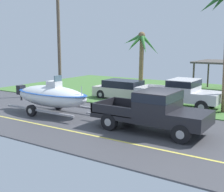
% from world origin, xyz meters
% --- Properties ---
extents(ground, '(36.00, 22.00, 0.11)m').
position_xyz_m(ground, '(0.00, 8.38, -0.01)').
color(ground, '#424247').
extents(pickup_truck_towing, '(5.57, 2.14, 1.92)m').
position_xyz_m(pickup_truck_towing, '(-0.41, 0.25, 1.06)').
color(pickup_truck_towing, black).
rests_on(pickup_truck_towing, ground).
extents(boat_on_trailer, '(6.19, 2.38, 2.25)m').
position_xyz_m(boat_on_trailer, '(-7.04, 0.25, 1.04)').
color(boat_on_trailer, gray).
rests_on(boat_on_trailer, ground).
extents(parked_pickup_background, '(5.47, 2.15, 1.82)m').
position_xyz_m(parked_pickup_background, '(-1.27, 5.88, 1.02)').
color(parked_pickup_background, silver).
rests_on(parked_pickup_background, ground).
extents(parked_sedan_near, '(4.72, 1.87, 1.38)m').
position_xyz_m(parked_sedan_near, '(-5.83, 6.45, 0.67)').
color(parked_sedan_near, beige).
rests_on(parked_sedan_near, ground).
extents(palm_tree_near_right, '(3.01, 2.98, 4.96)m').
position_xyz_m(palm_tree_near_right, '(-6.84, 10.74, 3.67)').
color(palm_tree_near_right, brown).
rests_on(palm_tree_near_right, ground).
extents(utility_pole, '(0.24, 1.80, 8.18)m').
position_xyz_m(utility_pole, '(-10.75, 4.96, 4.25)').
color(utility_pole, brown).
rests_on(utility_pole, ground).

